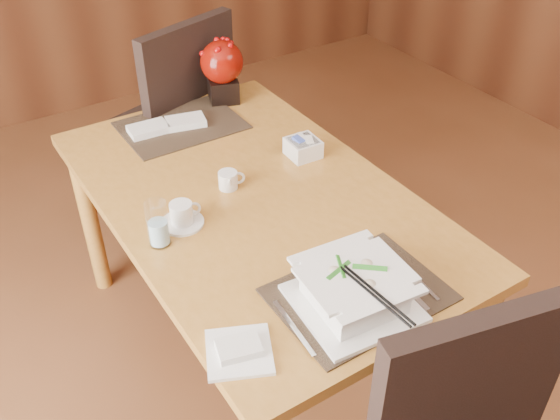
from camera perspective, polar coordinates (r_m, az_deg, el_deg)
dining_table at (r=2.10m, az=-2.33°, el=-0.78°), size 0.90×1.50×0.75m
placemat_near at (r=1.70m, az=7.21°, el=-7.63°), size 0.45×0.33×0.01m
placemat_far at (r=2.47m, az=-9.01°, el=7.66°), size 0.45×0.33×0.01m
soup_setting at (r=1.63m, az=6.81°, el=-7.29°), size 0.32×0.32×0.12m
coffee_cup at (r=1.93m, az=-8.97°, el=-0.50°), size 0.13×0.13×0.08m
water_glass at (r=1.84m, az=-11.12°, el=-1.23°), size 0.08×0.08×0.15m
creamer_jug at (r=2.07m, az=-4.78°, el=2.74°), size 0.10×0.10×0.06m
sugar_caddy at (r=2.23m, az=2.12°, el=5.70°), size 0.11×0.11×0.06m
berry_decor at (r=2.58m, az=-5.32°, el=12.84°), size 0.17×0.17×0.26m
napkins_far at (r=2.44m, az=-10.03°, el=7.68°), size 0.31×0.15×0.03m
bread_plate at (r=1.55m, az=-3.76°, el=-12.82°), size 0.21×0.21×0.01m
far_chair at (r=2.83m, az=-9.69°, el=8.13°), size 0.62×0.62×1.07m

